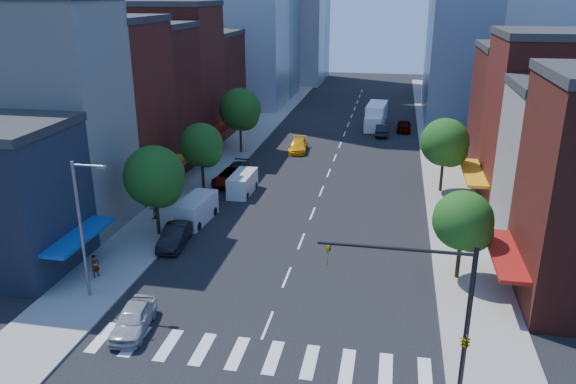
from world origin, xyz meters
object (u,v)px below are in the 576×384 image
Objects in this scene: cargo_van_far at (242,184)px; box_truck at (376,117)px; taxi at (298,146)px; traffic_car_oncoming at (382,130)px; traffic_car_far at (404,125)px; pedestrian_far at (154,208)px; cargo_van_near at (195,210)px; pedestrian_near at (95,266)px; parked_car_third at (230,177)px; parked_car_rear at (236,171)px; parked_car_second at (175,236)px; parked_car_front at (133,319)px.

box_truck is at bearing 70.25° from cargo_van_far.
taxi is 1.08× the size of traffic_car_oncoming.
pedestrian_far reaches higher than traffic_car_far.
pedestrian_near is (-3.30, -10.84, -0.12)m from cargo_van_near.
cargo_van_far reaches higher than parked_car_third.
taxi is 0.60× the size of box_truck.
cargo_van_far is at bearing -104.00° from taxi.
cargo_van_far is at bearing 79.95° from cargo_van_near.
cargo_van_far is 9.70m from pedestrian_far.
pedestrian_near is at bearing -105.20° from cargo_van_far.
cargo_van_near is 3.25× the size of pedestrian_near.
traffic_car_far reaches higher than parked_car_third.
pedestrian_near is (-8.05, -34.60, 0.21)m from taxi.
traffic_car_oncoming is (14.58, 21.36, 0.06)m from parked_car_rear.
taxi is (4.74, 28.51, -0.05)m from parked_car_second.
cargo_van_near is (-2.01, 16.22, 0.30)m from parked_car_front.
parked_car_second is 45.27m from box_truck.
parked_car_second is 12.59m from cargo_van_far.
parked_car_second is at bearing -85.25° from cargo_van_near.
parked_car_second is at bearing 5.04° from pedestrian_near.
traffic_car_oncoming reaches higher than parked_car_front.
cargo_van_near is 7.94m from cargo_van_far.
parked_car_second is 41.26m from traffic_car_oncoming.
traffic_car_oncoming is (12.58, 26.17, -0.23)m from cargo_van_far.
parked_car_third is 1.13× the size of cargo_van_far.
parked_car_rear is at bearing 94.56° from cargo_van_near.
cargo_van_far is at bearing -47.24° from parked_car_third.
traffic_car_far is at bearing 41.63° from taxi.
parked_car_rear is 1.03× the size of traffic_car_far.
cargo_van_far is (-0.00, 23.89, 0.23)m from parked_car_front.
taxi is 3.18× the size of pedestrian_near.
parked_car_third is at bearing 24.65° from pedestrian_near.
pedestrian_near is 10.67m from pedestrian_far.
parked_car_third is at bearing -111.66° from box_truck.
cargo_van_near reaches higher than traffic_car_oncoming.
box_truck reaches higher than pedestrian_near.
traffic_car_oncoming is at bearing -73.21° from box_truck.
cargo_van_far is (2.00, 12.43, 0.21)m from parked_car_second.
box_truck reaches higher than cargo_van_far.
parked_car_third is 0.63× the size of box_truck.
parked_car_third is at bearing 94.55° from cargo_van_near.
parked_car_rear is at bearing 25.49° from pedestrian_near.
box_truck reaches higher than taxi.
parked_car_rear is 3.06× the size of pedestrian_near.
parked_car_second is at bearing -84.93° from parked_car_third.
cargo_van_near is (-0.01, -10.26, 0.32)m from parked_car_third.
parked_car_second is 15.01m from parked_car_third.
cargo_van_far is 1.01× the size of traffic_car_oncoming.
parked_car_rear is at bearing -113.55° from box_truck.
traffic_car_oncoming is (9.84, 10.09, 0.03)m from taxi.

